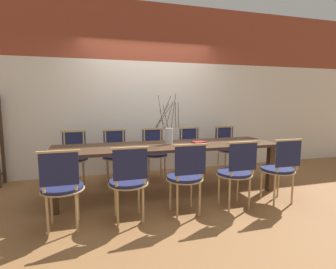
# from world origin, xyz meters

# --- Properties ---
(ground_plane) EXTENTS (16.00, 16.00, 0.00)m
(ground_plane) POSITION_xyz_m (0.00, 0.00, 0.00)
(ground_plane) COLOR olive
(wall_rear) EXTENTS (12.00, 0.06, 3.20)m
(wall_rear) POSITION_xyz_m (0.00, 1.33, 1.60)
(wall_rear) COLOR silver
(wall_rear) RESTS_ON ground_plane
(dining_table) EXTENTS (3.30, 0.87, 0.74)m
(dining_table) POSITION_xyz_m (0.00, 0.00, 0.66)
(dining_table) COLOR #422B1C
(dining_table) RESTS_ON ground_plane
(chair_near_leftend) EXTENTS (0.46, 0.46, 0.90)m
(chair_near_leftend) POSITION_xyz_m (-1.40, -0.78, 0.50)
(chair_near_leftend) COLOR #1E234C
(chair_near_leftend) RESTS_ON ground_plane
(chair_near_left) EXTENTS (0.46, 0.46, 0.90)m
(chair_near_left) POSITION_xyz_m (-0.69, -0.78, 0.50)
(chair_near_left) COLOR #1E234C
(chair_near_left) RESTS_ON ground_plane
(chair_near_center) EXTENTS (0.46, 0.46, 0.90)m
(chair_near_center) POSITION_xyz_m (0.00, -0.78, 0.50)
(chair_near_center) COLOR #1E234C
(chair_near_center) RESTS_ON ground_plane
(chair_near_right) EXTENTS (0.46, 0.46, 0.90)m
(chair_near_right) POSITION_xyz_m (0.68, -0.78, 0.50)
(chair_near_right) COLOR #1E234C
(chair_near_right) RESTS_ON ground_plane
(chair_near_rightend) EXTENTS (0.46, 0.46, 0.90)m
(chair_near_rightend) POSITION_xyz_m (1.35, -0.78, 0.50)
(chair_near_rightend) COLOR #1E234C
(chair_near_rightend) RESTS_ON ground_plane
(chair_far_leftend) EXTENTS (0.46, 0.46, 0.90)m
(chair_far_leftend) POSITION_xyz_m (-1.37, 0.78, 0.50)
(chair_far_leftend) COLOR #1E234C
(chair_far_leftend) RESTS_ON ground_plane
(chair_far_left) EXTENTS (0.46, 0.46, 0.90)m
(chair_far_left) POSITION_xyz_m (-0.71, 0.78, 0.50)
(chair_far_left) COLOR #1E234C
(chair_far_left) RESTS_ON ground_plane
(chair_far_center) EXTENTS (0.46, 0.46, 0.90)m
(chair_far_center) POSITION_xyz_m (-0.03, 0.78, 0.50)
(chair_far_center) COLOR #1E234C
(chair_far_center) RESTS_ON ground_plane
(chair_far_right) EXTENTS (0.46, 0.46, 0.90)m
(chair_far_right) POSITION_xyz_m (0.68, 0.78, 0.50)
(chair_far_right) COLOR #1E234C
(chair_far_right) RESTS_ON ground_plane
(chair_far_rightend) EXTENTS (0.46, 0.46, 0.90)m
(chair_far_rightend) POSITION_xyz_m (1.42, 0.78, 0.50)
(chair_far_rightend) COLOR #1E234C
(chair_far_rightend) RESTS_ON ground_plane
(vase_centerpiece) EXTENTS (0.38, 0.38, 0.75)m
(vase_centerpiece) POSITION_xyz_m (0.03, 0.04, 0.89)
(vase_centerpiece) COLOR silver
(vase_centerpiece) RESTS_ON dining_table
(book_stack) EXTENTS (0.21, 0.19, 0.02)m
(book_stack) POSITION_xyz_m (0.50, 0.02, 0.75)
(book_stack) COLOR maroon
(book_stack) RESTS_ON dining_table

